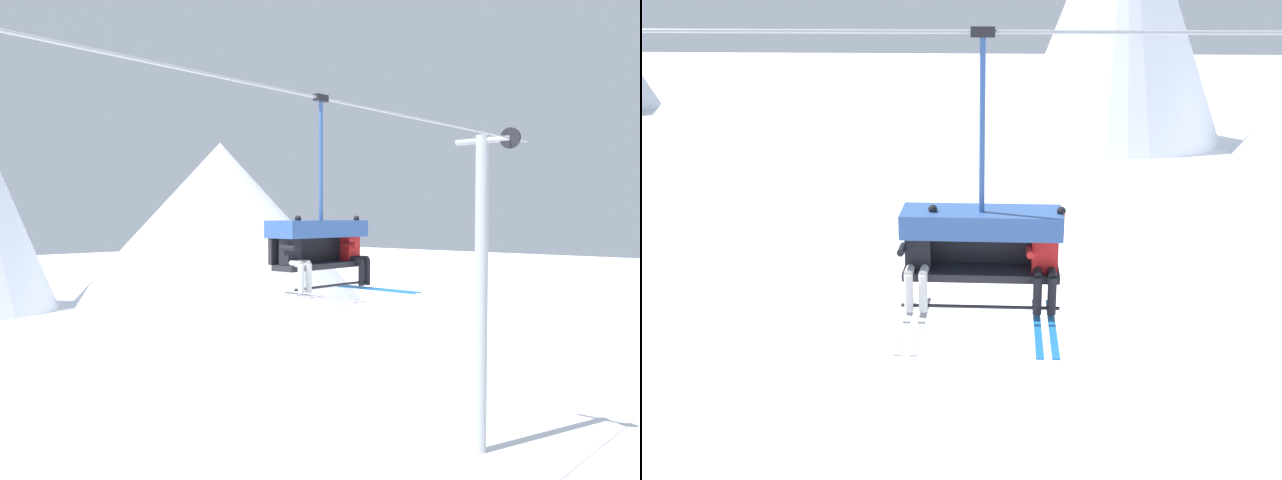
% 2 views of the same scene
% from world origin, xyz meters
% --- Properties ---
extents(lift_cable, '(17.27, 0.05, 0.05)m').
position_xyz_m(lift_cable, '(0.72, -0.80, 8.62)').
color(lift_cable, '#9EA3A8').
extents(chairlift_chair, '(2.00, 0.74, 3.36)m').
position_xyz_m(chairlift_chair, '(0.88, -0.73, 6.20)').
color(chairlift_chair, '#232328').
extents(skier_black, '(0.48, 1.70, 1.34)m').
position_xyz_m(skier_black, '(0.09, -0.94, 5.90)').
color(skier_black, black).
extents(skier_red, '(0.48, 1.70, 1.34)m').
position_xyz_m(skier_red, '(1.67, -0.94, 5.90)').
color(skier_red, red).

